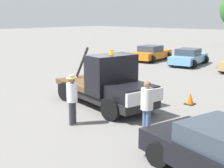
% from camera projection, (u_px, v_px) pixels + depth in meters
% --- Properties ---
extents(ground_plane, '(160.00, 160.00, 0.00)m').
position_uv_depth(ground_plane, '(104.00, 105.00, 13.87)').
color(ground_plane, slate).
extents(tow_truck, '(5.64, 2.92, 2.53)m').
position_uv_depth(tow_truck, '(108.00, 85.00, 13.40)').
color(tow_truck, black).
rests_on(tow_truck, ground).
extents(person_near_truck, '(0.41, 0.41, 1.85)m').
position_uv_depth(person_near_truck, '(147.00, 104.00, 10.19)').
color(person_near_truck, '#475B84').
rests_on(person_near_truck, ground).
extents(person_at_hood, '(0.41, 0.41, 1.84)m').
position_uv_depth(person_at_hood, '(72.00, 96.00, 11.24)').
color(person_at_hood, '#38383D').
rests_on(person_at_hood, ground).
extents(parked_car_orange, '(2.72, 4.56, 1.34)m').
position_uv_depth(parked_car_orange, '(151.00, 53.00, 27.73)').
color(parked_car_orange, orange).
rests_on(parked_car_orange, ground).
extents(parked_car_skyblue, '(2.87, 4.73, 1.34)m').
position_uv_depth(parked_car_skyblue, '(189.00, 57.00, 25.14)').
color(parked_car_skyblue, '#669ED1').
rests_on(parked_car_skyblue, ground).
extents(traffic_cone, '(0.40, 0.40, 0.55)m').
position_uv_depth(traffic_cone, '(190.00, 99.00, 13.98)').
color(traffic_cone, black).
rests_on(traffic_cone, ground).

